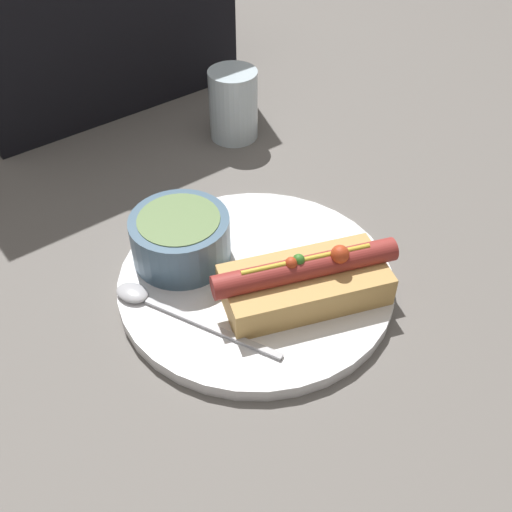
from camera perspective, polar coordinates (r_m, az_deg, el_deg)
name	(u,v)px	position (r m, az deg, el deg)	size (l,w,h in m)	color
ground_plane	(256,286)	(0.60, 0.00, -2.86)	(4.00, 4.00, 0.00)	slate
dinner_plate	(256,281)	(0.60, 0.00, -2.39)	(0.27, 0.27, 0.01)	white
hot_dog	(305,281)	(0.56, 4.72, -2.34)	(0.17, 0.12, 0.06)	tan
soup_bowl	(180,236)	(0.60, -7.21, 1.88)	(0.10, 0.10, 0.05)	slate
spoon	(158,304)	(0.57, -9.34, -4.54)	(0.09, 0.17, 0.01)	#B7B7BC
drinking_glass	(233,105)	(0.80, -2.17, 14.20)	(0.06, 0.06, 0.09)	silver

